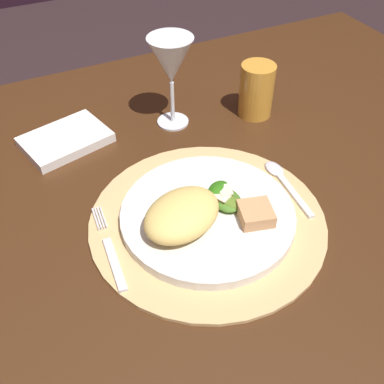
{
  "coord_description": "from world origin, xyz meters",
  "views": [
    {
      "loc": [
        -0.23,
        -0.44,
        1.23
      ],
      "look_at": [
        -0.0,
        0.03,
        0.75
      ],
      "focal_mm": 42.62,
      "sensor_mm": 36.0,
      "label": 1
    }
  ],
  "objects": [
    {
      "name": "spoon",
      "position": [
        0.15,
        0.01,
        0.73
      ],
      "size": [
        0.03,
        0.14,
        0.01
      ],
      "color": "silver",
      "rests_on": "placemat"
    },
    {
      "name": "dining_table",
      "position": [
        0.0,
        0.0,
        0.58
      ],
      "size": [
        1.42,
        1.07,
        0.73
      ],
      "color": "#3E2310",
      "rests_on": "ground"
    },
    {
      "name": "placemat",
      "position": [
        -0.0,
        -0.02,
        0.73
      ],
      "size": [
        0.36,
        0.36,
        0.01
      ],
      "primitive_type": "cylinder",
      "color": "tan",
      "rests_on": "dining_table"
    },
    {
      "name": "dinner_plate",
      "position": [
        -0.0,
        -0.02,
        0.74
      ],
      "size": [
        0.26,
        0.26,
        0.02
      ],
      "primitive_type": "cylinder",
      "color": "silver",
      "rests_on": "placemat"
    },
    {
      "name": "pasta_serving",
      "position": [
        -0.05,
        -0.03,
        0.77
      ],
      "size": [
        0.15,
        0.13,
        0.04
      ],
      "primitive_type": "ellipsoid",
      "rotation": [
        0.0,
        0.0,
        0.38
      ],
      "color": "#E9C767",
      "rests_on": "dinner_plate"
    },
    {
      "name": "wine_glass",
      "position": [
        0.06,
        0.24,
        0.85
      ],
      "size": [
        0.08,
        0.08,
        0.17
      ],
      "color": "silver",
      "rests_on": "dining_table"
    },
    {
      "name": "bread_piece",
      "position": [
        0.06,
        -0.06,
        0.76
      ],
      "size": [
        0.06,
        0.06,
        0.02
      ],
      "primitive_type": "cube",
      "rotation": [
        0.0,
        0.0,
        2.88
      ],
      "color": "tan",
      "rests_on": "dinner_plate"
    },
    {
      "name": "fork",
      "position": [
        -0.15,
        -0.02,
        0.73
      ],
      "size": [
        0.03,
        0.16,
        0.0
      ],
      "color": "silver",
      "rests_on": "placemat"
    },
    {
      "name": "amber_tumbler",
      "position": [
        0.22,
        0.2,
        0.78
      ],
      "size": [
        0.07,
        0.07,
        0.1
      ],
      "primitive_type": "cylinder",
      "color": "gold",
      "rests_on": "dining_table"
    },
    {
      "name": "napkin",
      "position": [
        -0.14,
        0.27,
        0.73
      ],
      "size": [
        0.17,
        0.14,
        0.02
      ],
      "primitive_type": "cube",
      "rotation": [
        0.0,
        0.0,
        0.25
      ],
      "color": "white",
      "rests_on": "dining_table"
    },
    {
      "name": "salad_greens",
      "position": [
        0.03,
        -0.01,
        0.76
      ],
      "size": [
        0.05,
        0.08,
        0.02
      ],
      "color": "#516D20",
      "rests_on": "dinner_plate"
    }
  ]
}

